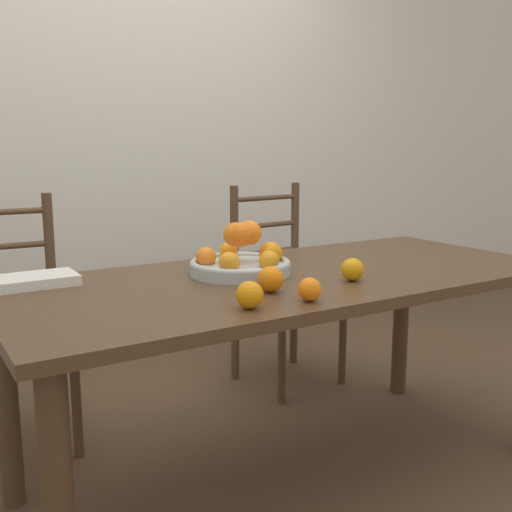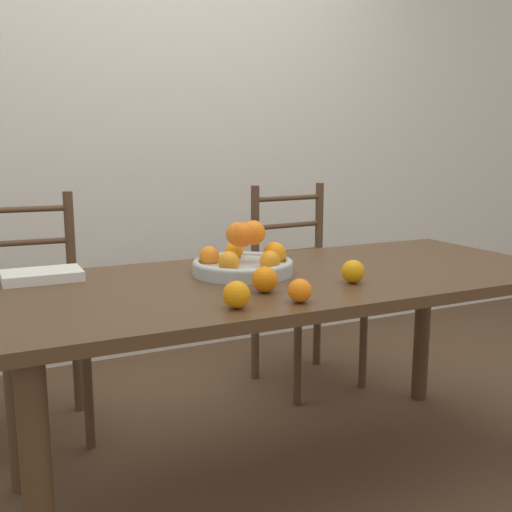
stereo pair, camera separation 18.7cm
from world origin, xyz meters
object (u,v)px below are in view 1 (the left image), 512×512
object	(u,v)px
orange_loose_3	(250,295)
book_stack	(36,280)
chair_right	(283,285)
fruit_bowl	(241,260)
chair_left	(8,325)
orange_loose_0	(352,269)
orange_loose_2	(271,279)
orange_loose_1	(310,289)

from	to	relation	value
orange_loose_3	book_stack	size ratio (longest dim) A/B	0.30
orange_loose_3	book_stack	bearing A→B (deg)	126.45
book_stack	chair_right	bearing A→B (deg)	21.14
fruit_bowl	chair_right	distance (m)	0.95
chair_left	book_stack	distance (m)	0.54
orange_loose_0	orange_loose_3	xyz separation A→B (m)	(-0.44, -0.11, 0.00)
chair_left	book_stack	world-z (taller)	chair_left
orange_loose_2	chair_right	distance (m)	1.17
book_stack	orange_loose_1	bearing A→B (deg)	-44.54
fruit_bowl	orange_loose_2	bearing A→B (deg)	-101.30
orange_loose_1	chair_right	size ratio (longest dim) A/B	0.07
orange_loose_0	orange_loose_1	size ratio (longest dim) A/B	1.11
chair_right	chair_left	bearing A→B (deg)	174.47
orange_loose_0	book_stack	xyz separation A→B (m)	(-0.86, 0.45, -0.02)
chair_right	orange_loose_2	bearing A→B (deg)	-131.69
orange_loose_3	chair_right	xyz separation A→B (m)	(0.81, 1.04, -0.28)
fruit_bowl	orange_loose_2	size ratio (longest dim) A/B	4.38
chair_left	chair_right	bearing A→B (deg)	2.96
orange_loose_2	book_stack	xyz separation A→B (m)	(-0.56, 0.44, -0.02)
chair_right	book_stack	distance (m)	1.35
orange_loose_1	chair_right	xyz separation A→B (m)	(0.64, 1.06, -0.28)
orange_loose_2	chair_right	size ratio (longest dim) A/B	0.08
orange_loose_1	orange_loose_3	world-z (taller)	orange_loose_3
fruit_bowl	chair_left	xyz separation A→B (m)	(-0.63, 0.66, -0.30)
chair_right	orange_loose_0	bearing A→B (deg)	-117.44
orange_loose_0	book_stack	bearing A→B (deg)	152.12
chair_left	chair_right	size ratio (longest dim) A/B	1.00
orange_loose_1	orange_loose_2	bearing A→B (deg)	103.54
orange_loose_0	orange_loose_2	distance (m)	0.30
chair_left	chair_right	xyz separation A→B (m)	(1.25, -0.00, 0.00)
fruit_bowl	chair_right	bearing A→B (deg)	46.86
orange_loose_1	book_stack	bearing A→B (deg)	135.46
orange_loose_3	chair_right	world-z (taller)	chair_right
orange_loose_0	chair_left	xyz separation A→B (m)	(-0.87, 0.93, -0.28)
chair_right	fruit_bowl	bearing A→B (deg)	-138.67
orange_loose_2	chair_right	world-z (taller)	chair_right
orange_loose_0	orange_loose_2	size ratio (longest dim) A/B	0.95
fruit_bowl	book_stack	world-z (taller)	fruit_bowl
orange_loose_2	chair_right	bearing A→B (deg)	53.83
orange_loose_1	book_stack	distance (m)	0.83
orange_loose_2	fruit_bowl	bearing A→B (deg)	78.70
orange_loose_1	orange_loose_0	bearing A→B (deg)	26.42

